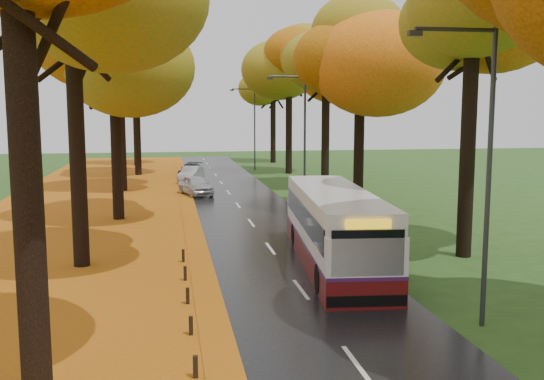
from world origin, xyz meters
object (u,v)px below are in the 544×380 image
object	(u,v)px
streetlamp_near	(481,154)
car_dark	(191,170)
car_white	(196,185)
streetlamp_far	(252,122)
streetlamp_mid	(301,129)
bus	(335,226)
car_silver	(191,174)

from	to	relation	value
streetlamp_near	car_dark	size ratio (longest dim) A/B	2.03
streetlamp_near	car_white	bearing A→B (deg)	103.06
streetlamp_far	car_dark	size ratio (longest dim) A/B	2.03
streetlamp_mid	bus	xyz separation A→B (m)	(-2.00, -15.03, -3.19)
streetlamp_near	car_white	size ratio (longest dim) A/B	2.04
car_silver	car_dark	bearing A→B (deg)	106.60
car_dark	streetlamp_far	bearing A→B (deg)	53.04
car_white	streetlamp_far	bearing A→B (deg)	53.14
car_white	car_dark	size ratio (longest dim) A/B	1.00
car_white	bus	bearing A→B (deg)	-94.35
streetlamp_mid	car_silver	xyz separation A→B (m)	(-6.30, 13.17, -4.05)
streetlamp_near	car_white	distance (m)	28.15
streetlamp_near	car_silver	size ratio (longest dim) A/B	2.12
car_silver	car_dark	xyz separation A→B (m)	(0.10, 4.00, -0.05)
streetlamp_near	bus	size ratio (longest dim) A/B	0.73
streetlamp_mid	car_white	world-z (taller)	streetlamp_mid
streetlamp_mid	car_white	xyz separation A→B (m)	(-6.30, 5.14, -4.01)
streetlamp_near	bus	xyz separation A→B (m)	(-2.00, 6.97, -3.19)
car_white	car_silver	bearing A→B (deg)	73.62
bus	car_dark	size ratio (longest dim) A/B	2.78
streetlamp_far	bus	size ratio (longest dim) A/B	0.73
car_silver	car_dark	world-z (taller)	car_silver
bus	car_dark	xyz separation A→B (m)	(-4.20, 32.21, -0.91)
streetlamp_near	streetlamp_far	world-z (taller)	same
streetlamp_mid	bus	world-z (taller)	streetlamp_mid
streetlamp_mid	car_dark	distance (m)	18.71
bus	car_silver	world-z (taller)	bus
streetlamp_mid	streetlamp_far	distance (m)	22.00
streetlamp_far	streetlamp_mid	bearing A→B (deg)	-90.00
streetlamp_mid	car_silver	bearing A→B (deg)	115.55
streetlamp_mid	car_white	bearing A→B (deg)	140.75
streetlamp_near	car_dark	bearing A→B (deg)	98.99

